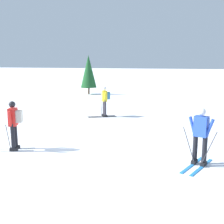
{
  "coord_description": "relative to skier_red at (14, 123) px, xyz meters",
  "views": [
    {
      "loc": [
        5.17,
        -8.59,
        2.95
      ],
      "look_at": [
        0.57,
        1.77,
        0.9
      ],
      "focal_mm": 42.93,
      "sensor_mm": 36.0,
      "label": 1
    }
  ],
  "objects": [
    {
      "name": "skier_blue",
      "position": [
        5.97,
        1.16,
        0.0
      ],
      "size": [
        0.98,
        1.64,
        1.71
      ],
      "color": "#237AC6",
      "rests_on": "ground"
    },
    {
      "name": "skier_yellow",
      "position": [
        0.27,
        6.64,
        0.0
      ],
      "size": [
        1.48,
        1.3,
        1.71
      ],
      "color": "black",
      "rests_on": "ground"
    },
    {
      "name": "conifer_far_right",
      "position": [
        -6.01,
        16.19,
        1.27
      ],
      "size": [
        1.55,
        1.55,
        3.79
      ],
      "color": "#513823",
      "rests_on": "ground"
    },
    {
      "name": "ground_plane",
      "position": [
        1.49,
        1.81,
        -0.95
      ],
      "size": [
        120.0,
        120.0,
        0.0
      ],
      "primitive_type": "plane",
      "color": "white"
    },
    {
      "name": "skier_red",
      "position": [
        0.0,
        0.0,
        0.0
      ],
      "size": [
        1.59,
        1.08,
        1.71
      ],
      "color": "silver",
      "rests_on": "ground"
    },
    {
      "name": "far_snow_ridge",
      "position": [
        1.49,
        22.82,
        0.22
      ],
      "size": [
        80.0,
        6.35,
        2.35
      ],
      "primitive_type": "cube",
      "color": "white",
      "rests_on": "ground"
    }
  ]
}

